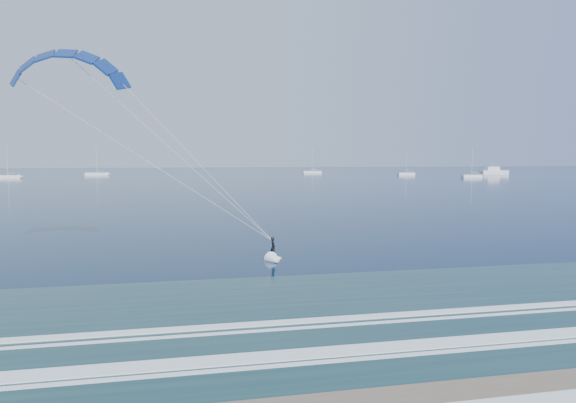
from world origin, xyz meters
The scene contains 7 objects.
kitesurfer_rig centered at (-8.20, 23.60, 8.30)m, with size 20.15×4.95×16.03m.
motor_yacht centered at (142.26, 211.67, 1.51)m, with size 13.86×3.70×5.88m.
sailboat_1 centered at (-74.80, 207.74, 0.69)m, with size 9.52×2.40×12.96m.
sailboat_2 centered at (-46.32, 240.07, 0.69)m, with size 10.49×2.40×13.90m.
sailboat_3 centered at (60.86, 251.64, 0.69)m, with size 9.78×2.40×13.16m.
sailboat_4 centered at (96.01, 211.15, 0.68)m, with size 8.02×2.40×11.04m.
sailboat_5 centered at (108.94, 176.58, 0.68)m, with size 8.50×2.40×11.55m.
Camera 1 is at (-7.62, -13.63, 7.74)m, focal length 32.00 mm.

